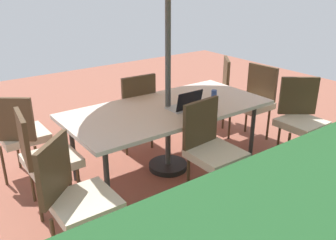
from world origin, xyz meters
The scene contains 12 objects.
ground_plane centered at (0.00, 0.00, -0.01)m, with size 10.00×10.00×0.02m, color #935442.
dining_table centered at (0.00, 0.00, 0.70)m, with size 2.21×1.07×0.75m.
chair_northeast centered at (1.37, 0.71, 0.55)m, with size 0.59×0.59×0.98m.
chair_east centered at (1.35, -0.05, 0.55)m, with size 0.49×0.48×0.98m.
chair_north centered at (0.01, 0.70, 0.55)m, with size 0.47×0.48×0.98m.
chair_south centered at (0.02, -0.68, 0.55)m, with size 0.46×0.47×0.98m.
chair_west centered at (-1.40, -0.01, 0.55)m, with size 0.48×0.47×0.98m.
chair_northwest centered at (-1.36, 0.73, 0.55)m, with size 0.58×0.58×0.98m.
chair_southwest centered at (-1.34, -0.68, 0.55)m, with size 0.58×0.58×0.98m.
chair_southeast centered at (1.37, -0.72, 0.55)m, with size 0.58×0.58×0.98m.
laptop centered at (-0.11, 0.16, 0.79)m, with size 0.32×0.25×0.21m.
cup centered at (-0.63, 0.04, 0.79)m, with size 0.06×0.06×0.09m, color #334C99.
Camera 1 is at (2.17, 2.96, 2.08)m, focal length 38.84 mm.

